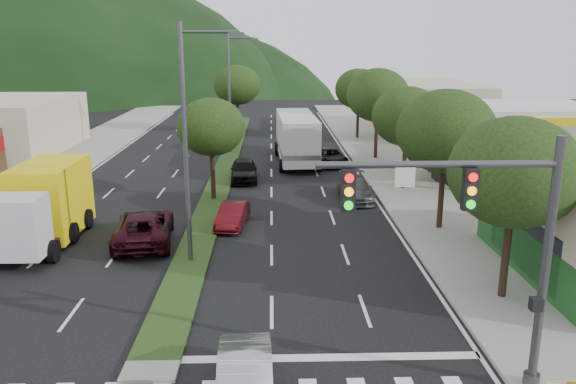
{
  "coord_description": "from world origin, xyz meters",
  "views": [
    {
      "loc": [
        3.55,
        -14.81,
        9.17
      ],
      "look_at": [
        4.26,
        9.58,
        2.69
      ],
      "focal_mm": 35.0,
      "sensor_mm": 36.0,
      "label": 1
    }
  ],
  "objects_px": {
    "tree_r_b": "(446,131)",
    "sedan_silver": "(245,381)",
    "streetlight_mid": "(232,88)",
    "car_queue_b": "(355,189)",
    "tree_med_far": "(237,85)",
    "streetlight_near": "(190,134)",
    "tree_r_a": "(515,172)",
    "traffic_signal": "(490,229)",
    "car_queue_a": "(244,170)",
    "car_queue_c": "(233,215)",
    "suv_maroon": "(144,227)",
    "tree_r_d": "(378,95)",
    "tree_med_near": "(211,127)",
    "car_queue_d": "(330,157)",
    "box_truck": "(45,206)",
    "tree_r_e": "(359,89)",
    "motorhome": "(297,137)",
    "tree_r_c": "(407,116)"
  },
  "relations": [
    {
      "from": "tree_r_b",
      "to": "tree_med_far",
      "type": "distance_m",
      "value": 34.18
    },
    {
      "from": "suv_maroon",
      "to": "box_truck",
      "type": "bearing_deg",
      "value": -11.48
    },
    {
      "from": "streetlight_mid",
      "to": "car_queue_c",
      "type": "height_order",
      "value": "streetlight_mid"
    },
    {
      "from": "tree_r_a",
      "to": "motorhome",
      "type": "relative_size",
      "value": 0.67
    },
    {
      "from": "sedan_silver",
      "to": "car_queue_d",
      "type": "relative_size",
      "value": 0.9
    },
    {
      "from": "streetlight_mid",
      "to": "tree_med_near",
      "type": "bearing_deg",
      "value": -90.78
    },
    {
      "from": "car_queue_b",
      "to": "motorhome",
      "type": "height_order",
      "value": "motorhome"
    },
    {
      "from": "tree_r_b",
      "to": "streetlight_near",
      "type": "xyz_separation_m",
      "value": [
        -11.79,
        -4.0,
        0.55
      ]
    },
    {
      "from": "tree_r_e",
      "to": "car_queue_d",
      "type": "relative_size",
      "value": 1.46
    },
    {
      "from": "tree_r_b",
      "to": "car_queue_b",
      "type": "height_order",
      "value": "tree_r_b"
    },
    {
      "from": "tree_r_b",
      "to": "tree_r_c",
      "type": "height_order",
      "value": "tree_r_b"
    },
    {
      "from": "suv_maroon",
      "to": "car_queue_a",
      "type": "relative_size",
      "value": 1.25
    },
    {
      "from": "tree_r_d",
      "to": "suv_maroon",
      "type": "relative_size",
      "value": 1.29
    },
    {
      "from": "streetlight_mid",
      "to": "car_queue_a",
      "type": "bearing_deg",
      "value": -82.08
    },
    {
      "from": "tree_r_b",
      "to": "tree_r_d",
      "type": "xyz_separation_m",
      "value": [
        0.0,
        18.0,
        0.14
      ]
    },
    {
      "from": "tree_med_near",
      "to": "suv_maroon",
      "type": "bearing_deg",
      "value": -108.71
    },
    {
      "from": "tree_r_a",
      "to": "tree_r_d",
      "type": "height_order",
      "value": "tree_r_d"
    },
    {
      "from": "car_queue_c",
      "to": "motorhome",
      "type": "distance_m",
      "value": 16.67
    },
    {
      "from": "traffic_signal",
      "to": "streetlight_mid",
      "type": "relative_size",
      "value": 0.7
    },
    {
      "from": "tree_r_c",
      "to": "sedan_silver",
      "type": "height_order",
      "value": "tree_r_c"
    },
    {
      "from": "car_queue_d",
      "to": "motorhome",
      "type": "xyz_separation_m",
      "value": [
        -2.58,
        1.12,
        1.36
      ]
    },
    {
      "from": "streetlight_mid",
      "to": "car_queue_d",
      "type": "bearing_deg",
      "value": -33.06
    },
    {
      "from": "tree_r_e",
      "to": "tree_r_d",
      "type": "bearing_deg",
      "value": -90.0
    },
    {
      "from": "streetlight_mid",
      "to": "car_queue_b",
      "type": "bearing_deg",
      "value": -61.05
    },
    {
      "from": "tree_r_b",
      "to": "box_truck",
      "type": "relative_size",
      "value": 0.94
    },
    {
      "from": "car_queue_a",
      "to": "car_queue_d",
      "type": "relative_size",
      "value": 0.97
    },
    {
      "from": "tree_r_a",
      "to": "car_queue_d",
      "type": "height_order",
      "value": "tree_r_a"
    },
    {
      "from": "sedan_silver",
      "to": "traffic_signal",
      "type": "bearing_deg",
      "value": 1.84
    },
    {
      "from": "tree_r_e",
      "to": "streetlight_near",
      "type": "bearing_deg",
      "value": -110.23
    },
    {
      "from": "suv_maroon",
      "to": "box_truck",
      "type": "relative_size",
      "value": 0.75
    },
    {
      "from": "tree_r_a",
      "to": "tree_r_b",
      "type": "xyz_separation_m",
      "value": [
        -0.0,
        8.0,
        0.22
      ]
    },
    {
      "from": "tree_r_c",
      "to": "streetlight_near",
      "type": "relative_size",
      "value": 0.65
    },
    {
      "from": "tree_med_near",
      "to": "streetlight_mid",
      "type": "distance_m",
      "value": 15.05
    },
    {
      "from": "tree_r_b",
      "to": "tree_r_d",
      "type": "relative_size",
      "value": 0.97
    },
    {
      "from": "tree_r_b",
      "to": "box_truck",
      "type": "height_order",
      "value": "tree_r_b"
    },
    {
      "from": "car_queue_a",
      "to": "box_truck",
      "type": "height_order",
      "value": "box_truck"
    },
    {
      "from": "suv_maroon",
      "to": "tree_r_d",
      "type": "bearing_deg",
      "value": -133.78
    },
    {
      "from": "tree_r_e",
      "to": "tree_med_near",
      "type": "relative_size",
      "value": 1.11
    },
    {
      "from": "car_queue_b",
      "to": "car_queue_c",
      "type": "height_order",
      "value": "car_queue_b"
    },
    {
      "from": "traffic_signal",
      "to": "tree_r_c",
      "type": "relative_size",
      "value": 1.08
    },
    {
      "from": "sedan_silver",
      "to": "box_truck",
      "type": "xyz_separation_m",
      "value": [
        -10.0,
        12.91,
        1.04
      ]
    },
    {
      "from": "car_queue_c",
      "to": "box_truck",
      "type": "bearing_deg",
      "value": -160.06
    },
    {
      "from": "tree_r_e",
      "to": "tree_r_a",
      "type": "bearing_deg",
      "value": -90.0
    },
    {
      "from": "traffic_signal",
      "to": "tree_r_d",
      "type": "xyz_separation_m",
      "value": [
        2.97,
        31.54,
        0.54
      ]
    },
    {
      "from": "tree_r_b",
      "to": "sedan_silver",
      "type": "height_order",
      "value": "tree_r_b"
    },
    {
      "from": "car_queue_b",
      "to": "tree_r_a",
      "type": "bearing_deg",
      "value": -74.92
    },
    {
      "from": "car_queue_a",
      "to": "tree_r_c",
      "type": "bearing_deg",
      "value": -18.28
    },
    {
      "from": "car_queue_c",
      "to": "tree_r_b",
      "type": "bearing_deg",
      "value": 2.54
    },
    {
      "from": "traffic_signal",
      "to": "car_queue_d",
      "type": "xyz_separation_m",
      "value": [
        -0.95,
        29.41,
        -4.01
      ]
    },
    {
      "from": "streetlight_near",
      "to": "streetlight_mid",
      "type": "distance_m",
      "value": 25.0
    }
  ]
}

